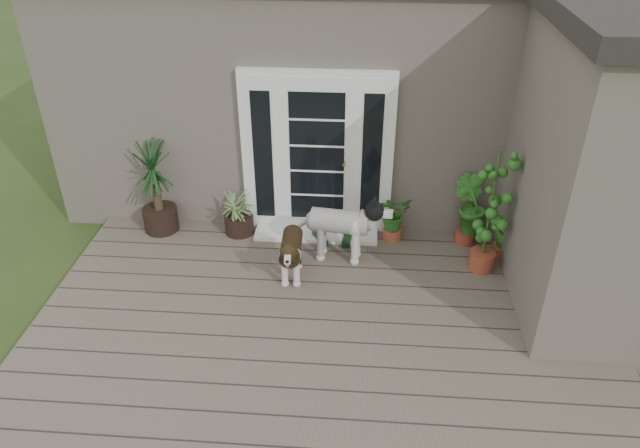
{
  "coord_description": "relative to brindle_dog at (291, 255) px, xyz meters",
  "views": [
    {
      "loc": [
        0.35,
        -4.16,
        4.37
      ],
      "look_at": [
        -0.1,
        1.75,
        0.7
      ],
      "focal_mm": 33.39,
      "sensor_mm": 36.0,
      "label": 1
    }
  ],
  "objects": [
    {
      "name": "house_wing",
      "position": [
        3.31,
        0.02,
        1.11
      ],
      "size": [
        1.6,
        2.4,
        3.1
      ],
      "primitive_type": "cube",
      "color": "#665E54",
      "rests_on": "ground"
    },
    {
      "name": "door_unit",
      "position": [
        0.21,
        1.12,
        0.76
      ],
      "size": [
        1.9,
        0.14,
        2.15
      ],
      "primitive_type": "cube",
      "color": "white",
      "rests_on": "deck"
    },
    {
      "name": "herb_a",
      "position": [
        1.2,
        0.92,
        -0.05
      ],
      "size": [
        0.58,
        0.58,
        0.54
      ],
      "primitive_type": "imported",
      "rotation": [
        0.0,
        0.0,
        0.54
      ],
      "color": "#2C611B",
      "rests_on": "deck"
    },
    {
      "name": "white_dog",
      "position": [
        0.54,
        0.43,
        0.07
      ],
      "size": [
        0.97,
        0.5,
        0.77
      ],
      "primitive_type": null,
      "rotation": [
        0.0,
        0.0,
        -1.69
      ],
      "color": "beige",
      "rests_on": "deck"
    },
    {
      "name": "yucca",
      "position": [
        -1.86,
        0.92,
        0.3
      ],
      "size": [
        1.12,
        1.12,
        1.24
      ],
      "primitive_type": null,
      "rotation": [
        0.0,
        0.0,
        0.39
      ],
      "color": "black",
      "rests_on": "deck"
    },
    {
      "name": "spider_plant",
      "position": [
        -0.81,
        0.92,
        0.02
      ],
      "size": [
        0.72,
        0.72,
        0.67
      ],
      "primitive_type": null,
      "rotation": [
        0.0,
        0.0,
        0.15
      ],
      "color": "#76965C",
      "rests_on": "deck"
    },
    {
      "name": "sapling",
      "position": [
        2.26,
        0.35,
        0.49
      ],
      "size": [
        0.5,
        0.5,
        1.62
      ],
      "primitive_type": null,
      "rotation": [
        0.0,
        0.0,
        -0.06
      ],
      "color": "#2D611B",
      "rests_on": "deck"
    },
    {
      "name": "herb_c",
      "position": [
        2.58,
        0.62,
        -0.04
      ],
      "size": [
        0.36,
        0.36,
        0.56
      ],
      "primitive_type": "imported",
      "rotation": [
        0.0,
        0.0,
        4.72
      ],
      "color": "#25631C",
      "rests_on": "deck"
    },
    {
      "name": "house_main",
      "position": [
        0.41,
        3.17,
        1.11
      ],
      "size": [
        7.4,
        4.0,
        3.1
      ],
      "primitive_type": "cube",
      "color": "#665E54",
      "rests_on": "ground"
    },
    {
      "name": "clog_left",
      "position": [
        0.27,
        0.79,
        -0.27
      ],
      "size": [
        0.29,
        0.37,
        0.1
      ],
      "primitive_type": null,
      "rotation": [
        0.0,
        0.0,
        0.46
      ],
      "color": "#173A1E",
      "rests_on": "deck"
    },
    {
      "name": "herb_b",
      "position": [
        2.14,
        0.92,
        0.03
      ],
      "size": [
        0.64,
        0.64,
        0.69
      ],
      "primitive_type": "imported",
      "rotation": [
        0.0,
        0.0,
        2.53
      ],
      "color": "#1C4E16",
      "rests_on": "deck"
    },
    {
      "name": "door_step",
      "position": [
        0.21,
        0.92,
        -0.29
      ],
      "size": [
        1.6,
        0.4,
        0.05
      ],
      "primitive_type": "cube",
      "color": "white",
      "rests_on": "deck"
    },
    {
      "name": "deck",
      "position": [
        0.41,
        -1.08,
        -0.38
      ],
      "size": [
        6.2,
        4.6,
        0.12
      ],
      "primitive_type": "cube",
      "color": "#6B5B4C",
      "rests_on": "ground"
    },
    {
      "name": "clog_right",
      "position": [
        0.63,
        0.79,
        -0.27
      ],
      "size": [
        0.19,
        0.34,
        0.1
      ],
      "primitive_type": null,
      "rotation": [
        0.0,
        0.0,
        -0.11
      ],
      "color": "black",
      "rests_on": "deck"
    },
    {
      "name": "brindle_dog",
      "position": [
        0.0,
        0.0,
        0.0
      ],
      "size": [
        0.36,
        0.78,
        0.64
      ],
      "primitive_type": null,
      "rotation": [
        0.0,
        0.0,
        3.18
      ],
      "color": "#312212",
      "rests_on": "deck"
    }
  ]
}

